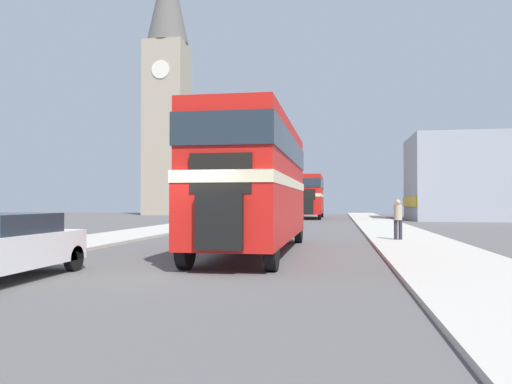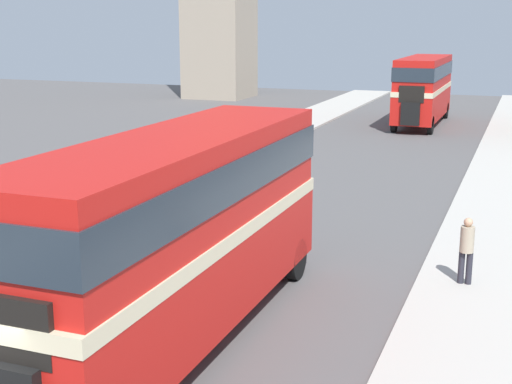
{
  "view_description": "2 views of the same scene",
  "coord_description": "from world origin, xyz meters",
  "px_view_note": "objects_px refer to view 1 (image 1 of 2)",
  "views": [
    {
      "loc": [
        3.63,
        -11.9,
        1.75
      ],
      "look_at": [
        0.88,
        4.86,
        2.07
      ],
      "focal_mm": 35.0,
      "sensor_mm": 36.0,
      "label": 1
    },
    {
      "loc": [
        7.34,
        -7.58,
        6.53
      ],
      "look_at": [
        0.0,
        11.51,
        1.62
      ],
      "focal_mm": 50.0,
      "sensor_mm": 36.0,
      "label": 2
    }
  ],
  "objects_px": {
    "bus_distant": "(310,193)",
    "church_tower": "(167,77)",
    "double_decker_bus": "(256,177)",
    "pedestrian_walking": "(398,217)"
  },
  "relations": [
    {
      "from": "bus_distant",
      "to": "church_tower",
      "type": "distance_m",
      "value": 27.0
    },
    {
      "from": "double_decker_bus",
      "to": "pedestrian_walking",
      "type": "distance_m",
      "value": 7.57
    },
    {
      "from": "pedestrian_walking",
      "to": "church_tower",
      "type": "bearing_deg",
      "value": 121.32
    },
    {
      "from": "pedestrian_walking",
      "to": "church_tower",
      "type": "xyz_separation_m",
      "value": [
        -24.46,
        40.2,
        16.92
      ]
    },
    {
      "from": "bus_distant",
      "to": "double_decker_bus",
      "type": "bearing_deg",
      "value": -89.99
    },
    {
      "from": "double_decker_bus",
      "to": "church_tower",
      "type": "xyz_separation_m",
      "value": [
        -19.17,
        45.4,
        15.43
      ]
    },
    {
      "from": "double_decker_bus",
      "to": "pedestrian_walking",
      "type": "height_order",
      "value": "double_decker_bus"
    },
    {
      "from": "double_decker_bus",
      "to": "bus_distant",
      "type": "distance_m",
      "value": 34.3
    },
    {
      "from": "bus_distant",
      "to": "pedestrian_walking",
      "type": "distance_m",
      "value": 29.62
    },
    {
      "from": "double_decker_bus",
      "to": "bus_distant",
      "type": "relative_size",
      "value": 1.1
    }
  ]
}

